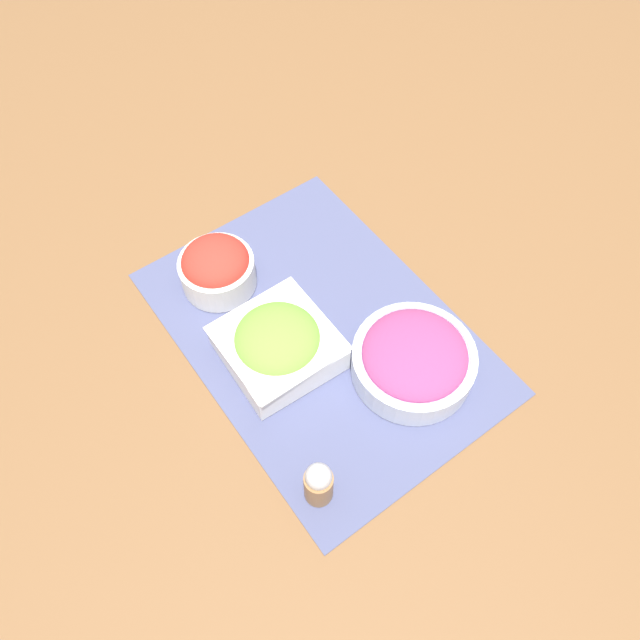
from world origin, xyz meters
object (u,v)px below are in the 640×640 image
object	(u,v)px
lettuce_bowl	(278,345)
onion_bowl	(414,359)
tomato_bowl	(217,267)
pepper_shaker	(319,483)

from	to	relation	value
lettuce_bowl	onion_bowl	xyz separation A→B (m)	(-0.13, -0.14, -0.00)
lettuce_bowl	onion_bowl	size ratio (longest dim) A/B	0.88
lettuce_bowl	tomato_bowl	size ratio (longest dim) A/B	1.33
lettuce_bowl	pepper_shaker	distance (m)	0.22
onion_bowl	tomato_bowl	xyz separation A→B (m)	(0.31, 0.15, 0.01)
onion_bowl	tomato_bowl	distance (m)	0.34
onion_bowl	tomato_bowl	bearing A→B (deg)	25.53
lettuce_bowl	tomato_bowl	distance (m)	0.17
lettuce_bowl	tomato_bowl	bearing A→B (deg)	0.35
pepper_shaker	onion_bowl	bearing A→B (deg)	-72.69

